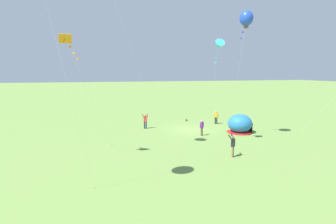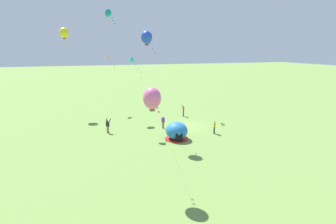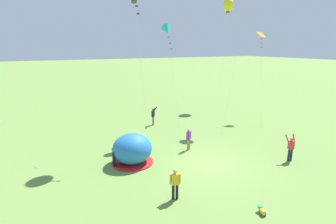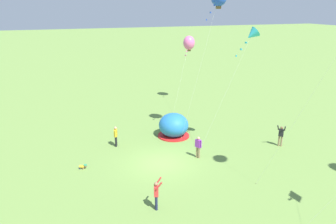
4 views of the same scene
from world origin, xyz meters
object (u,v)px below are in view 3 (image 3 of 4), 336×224
at_px(person_far_back, 175,183).
at_px(person_arms_raised, 153,116).
at_px(kite_yellow, 228,5).
at_px(person_flying_kite, 291,147).
at_px(kite_orange, 261,38).
at_px(person_strolling, 189,138).
at_px(kite_cyan, 167,31).
at_px(popup_tent, 132,149).
at_px(toddler_crawling, 262,210).

xyz_separation_m(person_far_back, person_arms_raised, (4.61, 12.76, 0.03)).
relative_size(person_far_back, kite_yellow, 0.12).
bearing_deg(person_flying_kite, kite_orange, 54.90).
xyz_separation_m(kite_orange, kite_yellow, (0.80, 6.72, 4.22)).
distance_m(person_arms_raised, person_flying_kite, 13.27).
relative_size(person_strolling, person_flying_kite, 0.91).
bearing_deg(person_strolling, person_flying_kite, -43.94).
distance_m(person_arms_raised, kite_orange, 14.58).
relative_size(kite_orange, kite_cyan, 0.97).
bearing_deg(person_flying_kite, person_arms_raised, 111.59).
height_order(popup_tent, toddler_crawling, popup_tent).
height_order(popup_tent, person_flying_kite, popup_tent).
bearing_deg(popup_tent, person_flying_kite, -25.94).
xyz_separation_m(toddler_crawling, kite_cyan, (1.32, 12.36, 8.92)).
height_order(popup_tent, kite_yellow, kite_yellow).
xyz_separation_m(kite_orange, kite_cyan, (-12.39, -1.47, 0.34)).
bearing_deg(kite_yellow, toddler_crawling, -125.22).
bearing_deg(kite_yellow, popup_tent, -145.72).
xyz_separation_m(toddler_crawling, person_strolling, (1.18, 8.47, 0.79)).
relative_size(person_strolling, kite_yellow, 0.12).
bearing_deg(person_strolling, person_far_back, -128.06).
xyz_separation_m(popup_tent, kite_orange, (17.22, 5.57, 7.76)).
bearing_deg(toddler_crawling, popup_tent, 113.08).
xyz_separation_m(person_strolling, kite_yellow, (13.33, 12.08, 12.01)).
relative_size(person_strolling, person_arms_raised, 0.91).
xyz_separation_m(person_arms_raised, kite_cyan, (-0.20, -3.42, 8.10)).
distance_m(popup_tent, person_flying_kite, 11.03).
bearing_deg(person_arms_raised, person_strolling, -92.67).
bearing_deg(person_strolling, person_arms_raised, 87.33).
bearing_deg(popup_tent, toddler_crawling, -66.92).
bearing_deg(person_arms_raised, kite_yellow, 20.17).
relative_size(toddler_crawling, person_far_back, 0.32).
bearing_deg(kite_yellow, kite_cyan, -148.17).
distance_m(popup_tent, kite_orange, 19.70).
relative_size(person_flying_kite, kite_yellow, 0.14).
distance_m(toddler_crawling, person_far_back, 4.39).
xyz_separation_m(toddler_crawling, person_arms_raised, (1.52, 15.77, 0.82)).
bearing_deg(popup_tent, person_far_back, -85.35).
bearing_deg(kite_orange, kite_yellow, 83.20).
distance_m(person_arms_raised, kite_yellow, 18.30).
height_order(toddler_crawling, person_strolling, person_strolling).
bearing_deg(person_far_back, kite_orange, 32.77).
bearing_deg(person_far_back, person_flying_kite, 2.53).
xyz_separation_m(toddler_crawling, person_far_back, (-3.09, 3.02, 0.79)).
distance_m(toddler_crawling, person_arms_raised, 15.87).
bearing_deg(kite_cyan, person_far_back, -115.26).
xyz_separation_m(person_arms_raised, kite_orange, (12.19, -1.94, 7.76)).
height_order(person_strolling, kite_cyan, kite_cyan).
height_order(person_strolling, person_flying_kite, person_flying_kite).
height_order(person_arms_raised, kite_orange, kite_orange).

